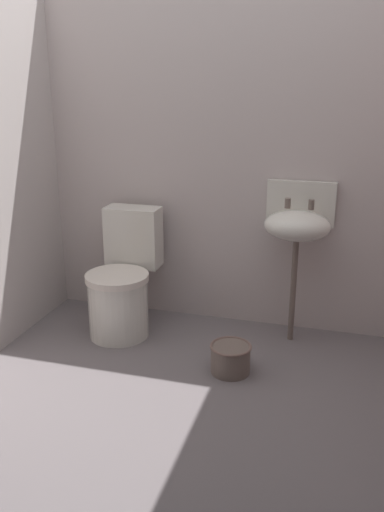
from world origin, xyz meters
TOP-DOWN VIEW (x-y plane):
  - ground_plane at (0.00, 0.00)m, footprint 2.80×2.45m
  - wall_back at (0.00, 1.08)m, footprint 2.80×0.10m
  - toilet_near_wall at (-0.59, 0.67)m, footprint 0.40×0.59m
  - sink at (0.49, 0.86)m, footprint 0.42×0.35m
  - bucket at (0.21, 0.33)m, footprint 0.24×0.24m

SIDE VIEW (x-z plane):
  - ground_plane at x=0.00m, z-range -0.08..0.00m
  - bucket at x=0.21m, z-range 0.00..0.17m
  - toilet_near_wall at x=-0.59m, z-range -0.07..0.71m
  - sink at x=0.49m, z-range 0.26..1.25m
  - wall_back at x=0.00m, z-range 0.00..2.25m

